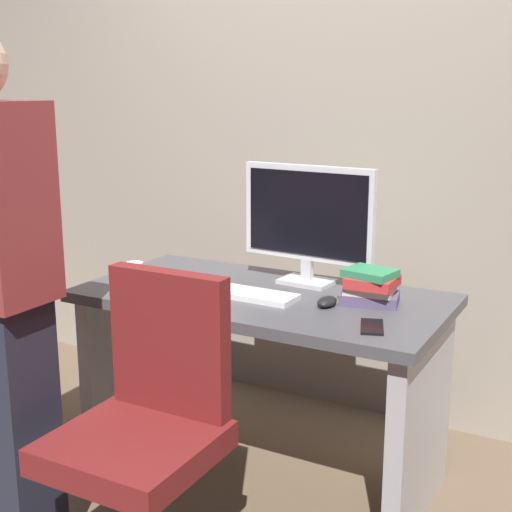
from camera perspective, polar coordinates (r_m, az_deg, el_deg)
name	(u,v)px	position (r m, az deg, el deg)	size (l,w,h in m)	color
ground_plane	(262,471)	(2.90, 0.49, -16.95)	(9.00, 9.00, 0.00)	brown
wall_back	(345,80)	(3.20, 7.18, 13.88)	(6.40, 0.10, 3.00)	#9E9384
desk	(262,352)	(2.69, 0.51, -7.70)	(1.34, 0.68, 0.73)	#4C4C51
office_chair	(146,449)	(2.18, -8.86, -15.11)	(0.52, 0.52, 0.94)	black
monitor	(308,218)	(2.68, 4.19, 3.06)	(0.54, 0.15, 0.46)	silver
keyboard	(240,293)	(2.58, -1.26, -2.98)	(0.43, 0.13, 0.02)	white
mouse	(327,302)	(2.46, 5.73, -3.67)	(0.06, 0.10, 0.03)	black
cup_near_keyboard	(135,274)	(2.74, -9.73, -1.42)	(0.07, 0.07, 0.09)	white
book_stack	(371,287)	(2.49, 9.21, -2.47)	(0.22, 0.18, 0.13)	#594C72
cell_phone	(372,327)	(2.26, 9.32, -5.64)	(0.07, 0.14, 0.01)	black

